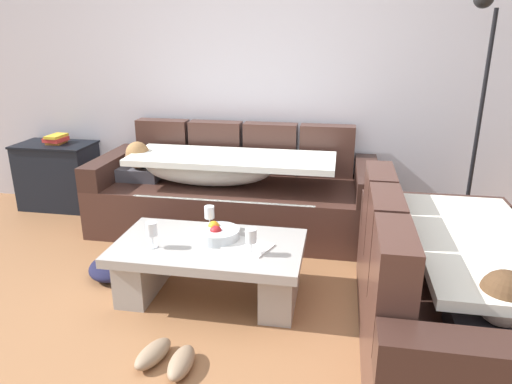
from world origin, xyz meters
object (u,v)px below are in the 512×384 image
Objects in this scene: couch_near_window at (449,298)px; open_magazine at (248,246)px; coffee_table at (210,263)px; floor_lamp at (476,107)px; wine_glass_near_right at (251,237)px; wine_glass_far_back at (209,213)px; fruit_bowl at (218,233)px; couch_along_wall at (230,192)px; book_stack_on_cabinet at (56,139)px; crumpled_garment at (112,267)px; pair_of_shoes at (167,358)px; wine_glass_near_left at (152,230)px; side_cabinet at (59,175)px.

couch_near_window is 1.19m from open_magazine.
floor_lamp is (1.78, 1.18, 0.88)m from coffee_table.
wine_glass_far_back is (-0.35, 0.33, 0.00)m from wine_glass_near_right.
fruit_bowl is 0.32m from wine_glass_near_right.
couch_along_wall is 1.22m from open_magazine.
crumpled_garment is (1.12, -1.23, -0.62)m from book_stack_on_cabinet.
wine_glass_near_right is 0.51× the size of pair_of_shoes.
fruit_bowl is at bearing 178.82° from open_magazine.
floor_lamp reaches higher than crumpled_garment.
pair_of_shoes is at bearing -93.45° from coffee_table.
couch_near_window is at bearing -7.04° from wine_glass_near_left.
couch_near_window reaches higher than wine_glass_near_left.
wine_glass_far_back reaches higher than coffee_table.
fruit_bowl reaches higher than crumpled_garment.
couch_along_wall reaches higher than book_stack_on_cabinet.
crumpled_garment is (-0.81, 0.07, -0.36)m from fruit_bowl.
floor_lamp is at bearing 0.90° from couch_along_wall.
wine_glass_far_back reaches higher than crumpled_garment.
side_cabinet reaches higher than wine_glass_near_right.
couch_near_window is at bearing -16.55° from fruit_bowl.
crumpled_garment is (-0.71, -0.08, -0.44)m from wine_glass_far_back.
side_cabinet reaches higher than wine_glass_near_left.
book_stack_on_cabinet is at bearing 145.77° from wine_glass_near_right.
crumpled_garment is at bearing -158.03° from floor_lamp.
floor_lamp is (1.91, 0.03, 0.79)m from couch_along_wall.
floor_lamp is (2.11, 1.29, 0.62)m from wine_glass_near_left.
couch_near_window is 10.56× the size of wine_glass_near_right.
pair_of_shoes is at bearing -63.88° from wine_glass_near_left.
open_magazine is at bearing -32.49° from side_cabinet.
couch_near_window is 8.00× the size of book_stack_on_cabinet.
couch_near_window is 2.24m from crumpled_garment.
couch_along_wall is 1.29m from wine_glass_near_left.
fruit_bowl is at bearing -81.18° from couch_along_wall.
coffee_table is 4.29× the size of open_magazine.
open_magazine is 0.70× the size of crumpled_garment.
wine_glass_near_left is (-0.37, -0.19, 0.08)m from fruit_bowl.
book_stack_on_cabinet is (-3.29, 1.71, 0.35)m from couch_near_window.
coffee_table is 0.81m from crumpled_garment.
fruit_bowl is 0.39× the size of side_cabinet.
coffee_table is 0.35m from wine_glass_far_back.
wine_glass_near_right is 0.09× the size of floor_lamp.
wine_glass_near_left is 0.42× the size of crumpled_garment.
couch_along_wall reaches higher than side_cabinet.
crumpled_garment is at bearing -122.72° from couch_along_wall.
book_stack_on_cabinet is (0.02, 0.01, 0.36)m from side_cabinet.
couch_along_wall is 1.22m from crumpled_garment.
wine_glass_far_back is (0.07, -0.92, 0.17)m from couch_along_wall.
floor_lamp is (1.74, 1.10, 0.70)m from fruit_bowl.
side_cabinet is at bearing 132.00° from pair_of_shoes.
wine_glass_near_right is (0.26, -0.18, 0.08)m from fruit_bowl.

